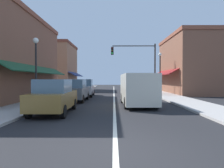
# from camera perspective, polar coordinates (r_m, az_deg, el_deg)

# --- Properties ---
(ground_plane) EXTENTS (80.00, 80.00, 0.00)m
(ground_plane) POSITION_cam_1_polar(r_m,az_deg,el_deg) (22.93, 0.58, -3.05)
(ground_plane) COLOR black
(sidewalk_left) EXTENTS (2.60, 56.00, 0.12)m
(sidewalk_left) POSITION_cam_1_polar(r_m,az_deg,el_deg) (23.56, -12.94, -2.82)
(sidewalk_left) COLOR #A39E99
(sidewalk_left) RESTS_ON ground
(sidewalk_right) EXTENTS (2.60, 56.00, 0.12)m
(sidewalk_right) POSITION_cam_1_polar(r_m,az_deg,el_deg) (23.59, 14.08, -2.82)
(sidewalk_right) COLOR #A39E99
(sidewalk_right) RESTS_ON ground
(lane_center_stripe) EXTENTS (0.14, 52.00, 0.01)m
(lane_center_stripe) POSITION_cam_1_polar(r_m,az_deg,el_deg) (22.93, 0.58, -3.04)
(lane_center_stripe) COLOR silver
(lane_center_stripe) RESTS_ON ground
(storefront_left_block) EXTENTS (5.82, 14.20, 7.42)m
(storefront_left_block) POSITION_cam_1_polar(r_m,az_deg,el_deg) (19.21, -27.72, 7.01)
(storefront_left_block) COLOR brown
(storefront_left_block) RESTS_ON ground
(storefront_right_block) EXTENTS (6.39, 10.20, 7.10)m
(storefront_right_block) POSITION_cam_1_polar(r_m,az_deg,el_deg) (26.63, 21.18, 5.13)
(storefront_right_block) COLOR brown
(storefront_right_block) RESTS_ON ground
(storefront_far_left) EXTENTS (6.26, 8.20, 7.58)m
(storefront_far_left) POSITION_cam_1_polar(r_m,az_deg,el_deg) (34.19, -15.25, 4.73)
(storefront_far_left) COLOR #9E6B4C
(storefront_far_left) RESTS_ON ground
(parked_car_nearest_left) EXTENTS (1.85, 4.13, 1.77)m
(parked_car_nearest_left) POSITION_cam_1_polar(r_m,az_deg,el_deg) (10.77, -16.28, -3.44)
(parked_car_nearest_left) COLOR brown
(parked_car_nearest_left) RESTS_ON ground
(parked_car_second_left) EXTENTS (1.81, 4.11, 1.77)m
(parked_car_second_left) POSITION_cam_1_polar(r_m,az_deg,el_deg) (16.25, -10.48, -1.80)
(parked_car_second_left) COLOR #4C5156
(parked_car_second_left) RESTS_ON ground
(parked_car_third_left) EXTENTS (1.87, 4.14, 1.77)m
(parked_car_third_left) POSITION_cam_1_polar(r_m,az_deg,el_deg) (20.78, -7.81, -1.10)
(parked_car_third_left) COLOR #B7BABF
(parked_car_third_left) RESTS_ON ground
(van_in_lane) EXTENTS (2.10, 5.23, 2.12)m
(van_in_lane) POSITION_cam_1_polar(r_m,az_deg,el_deg) (13.48, 7.25, -1.30)
(van_in_lane) COLOR beige
(van_in_lane) RESTS_ON ground
(traffic_signal_mast_arm) EXTENTS (5.24, 0.50, 5.92)m
(traffic_signal_mast_arm) POSITION_cam_1_polar(r_m,az_deg,el_deg) (23.65, 7.99, 6.88)
(traffic_signal_mast_arm) COLOR #333333
(traffic_signal_mast_arm) RESTS_ON ground
(street_lamp_left_near) EXTENTS (0.36, 0.36, 4.44)m
(street_lamp_left_near) POSITION_cam_1_polar(r_m,az_deg,el_deg) (13.79, -20.94, 6.48)
(street_lamp_left_near) COLOR black
(street_lamp_left_near) RESTS_ON ground
(street_lamp_right_mid) EXTENTS (0.36, 0.36, 4.61)m
(street_lamp_right_mid) POSITION_cam_1_polar(r_m,az_deg,el_deg) (22.01, 13.59, 4.86)
(street_lamp_right_mid) COLOR black
(street_lamp_right_mid) RESTS_ON ground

